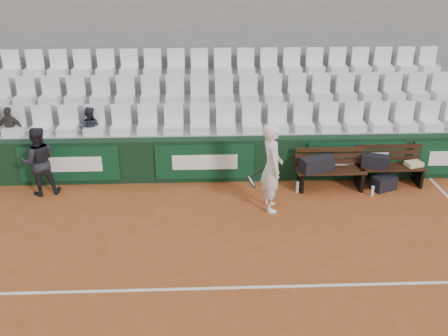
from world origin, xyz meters
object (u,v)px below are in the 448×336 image
sports_bag_left (317,164)px  water_bottle_far (372,191)px  spectator_c (88,111)px  bench_left (330,179)px  ball_kid (39,161)px  sports_bag_right (375,161)px  bench_right (389,175)px  water_bottle_near (297,187)px  sports_bag_ground (384,183)px  tennis_player (272,168)px  spectator_b (8,111)px

sports_bag_left → water_bottle_far: (1.16, -0.37, -0.49)m
water_bottle_far → spectator_c: (-6.20, 1.47, 1.42)m
bench_left → ball_kid: 6.29m
sports_bag_right → water_bottle_far: size_ratio=2.59×
spectator_c → bench_left: bearing=176.4°
sports_bag_left → spectator_c: size_ratio=0.67×
bench_right → water_bottle_near: 2.14m
sports_bag_ground → tennis_player: size_ratio=0.28×
sports_bag_right → ball_kid: bearing=-179.2°
sports_bag_ground → spectator_c: spectator_c is taller
sports_bag_right → spectator_b: bearing=173.4°
tennis_player → ball_kid: bearing=169.7°
sports_bag_left → spectator_b: 6.97m
bench_right → spectator_c: spectator_c is taller
bench_right → spectator_c: size_ratio=1.41×
sports_bag_right → ball_kid: size_ratio=0.39×
water_bottle_far → sports_bag_left: bearing=162.4°
bench_left → ball_kid: (-6.26, 0.01, 0.53)m
bench_left → spectator_c: size_ratio=1.41×
water_bottle_far → spectator_b: size_ratio=0.21×
sports_bag_left → spectator_b: bearing=170.9°
tennis_player → water_bottle_far: bearing=11.6°
sports_bag_left → sports_bag_ground: 1.57m
sports_bag_right → ball_kid: ball_kid is taller
bench_left → sports_bag_ground: 1.19m
spectator_c → water_bottle_far: bearing=174.3°
sports_bag_right → spectator_b: (-8.15, 0.95, 0.96)m
sports_bag_left → water_bottle_near: 0.65m
sports_bag_ground → tennis_player: bearing=-163.7°
sports_bag_right → water_bottle_far: 0.72m
sports_bag_ground → spectator_c: size_ratio=0.48×
bench_left → water_bottle_far: (0.84, -0.40, -0.11)m
bench_left → sports_bag_ground: size_ratio=2.94×
sports_bag_right → spectator_c: (-6.36, 0.95, 0.95)m
sports_bag_right → spectator_b: 8.26m
sports_bag_right → spectator_c: size_ratio=0.55×
bench_right → water_bottle_near: size_ratio=5.91×
water_bottle_near → sports_bag_right: bearing=9.1°
bench_left → sports_bag_right: (1.00, 0.11, 0.36)m
bench_left → water_bottle_far: 0.94m
water_bottle_far → spectator_b: (-7.98, 1.47, 1.43)m
bench_right → ball_kid: (-7.64, -0.12, 0.53)m
water_bottle_near → spectator_b: spectator_b is taller
water_bottle_far → spectator_b: spectator_b is taller
bench_left → spectator_b: (-7.14, 1.06, 1.32)m
bench_left → tennis_player: size_ratio=0.82×
water_bottle_near → tennis_player: (-0.69, -0.70, 0.79)m
spectator_b → tennis_player: bearing=166.8°
bench_right → sports_bag_right: sports_bag_right is taller
bench_right → water_bottle_near: bearing=-171.9°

